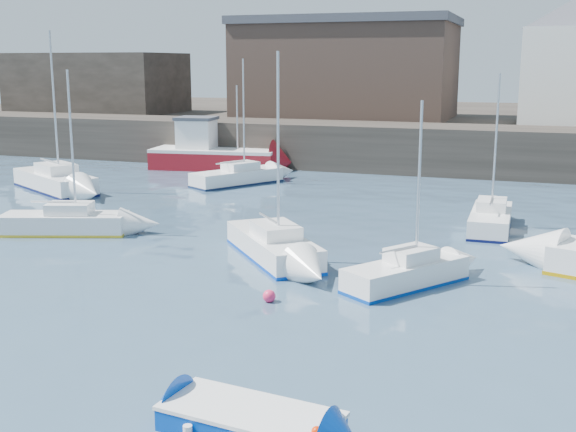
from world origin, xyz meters
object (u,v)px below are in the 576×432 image
(sailboat_c, at_px, (406,273))
(buoy_mid, at_px, (269,302))
(fishing_boat, at_px, (211,153))
(sailboat_h, at_px, (237,176))
(buoy_far, at_px, (279,234))
(sailboat_f, at_px, (491,219))
(sailboat_e, at_px, (55,181))
(sailboat_b, at_px, (273,245))
(blue_dinghy, at_px, (251,423))
(sailboat_a, at_px, (65,222))

(sailboat_c, relative_size, buoy_mid, 15.08)
(sailboat_c, bearing_deg, fishing_boat, 128.19)
(sailboat_h, bearing_deg, fishing_boat, 128.19)
(sailboat_c, bearing_deg, buoy_far, 139.25)
(sailboat_c, xyz_separation_m, sailboat_f, (1.97, 9.21, 0.01))
(sailboat_c, bearing_deg, sailboat_e, 152.91)
(sailboat_b, distance_m, sailboat_h, 16.47)
(buoy_far, bearing_deg, sailboat_h, 121.04)
(fishing_boat, bearing_deg, sailboat_e, -113.25)
(fishing_boat, relative_size, sailboat_f, 1.33)
(fishing_boat, bearing_deg, buoy_far, -56.49)
(sailboat_f, bearing_deg, sailboat_b, -134.31)
(blue_dinghy, relative_size, fishing_boat, 0.41)
(sailboat_a, xyz_separation_m, sailboat_b, (9.55, -0.70, 0.01))
(blue_dinghy, xyz_separation_m, buoy_mid, (-2.54, 7.70, -0.36))
(blue_dinghy, xyz_separation_m, sailboat_f, (3.02, 19.80, 0.10))
(buoy_mid, xyz_separation_m, buoy_far, (-2.71, 8.32, 0.00))
(sailboat_e, height_order, sailboat_f, sailboat_e)
(sailboat_f, bearing_deg, blue_dinghy, -98.67)
(blue_dinghy, height_order, fishing_boat, fishing_boat)
(fishing_boat, height_order, sailboat_f, sailboat_f)
(fishing_boat, xyz_separation_m, sailboat_h, (4.20, -5.33, -0.60))
(sailboat_e, height_order, buoy_mid, sailboat_e)
(blue_dinghy, xyz_separation_m, fishing_boat, (-16.06, 32.34, 0.71))
(sailboat_e, distance_m, buoy_mid, 22.87)
(fishing_boat, xyz_separation_m, sailboat_c, (17.11, -21.75, -0.63))
(sailboat_c, bearing_deg, sailboat_h, 128.19)
(sailboat_b, bearing_deg, sailboat_f, 45.69)
(sailboat_a, relative_size, sailboat_c, 1.15)
(sailboat_e, distance_m, sailboat_f, 23.73)
(fishing_boat, relative_size, sailboat_b, 1.18)
(sailboat_b, height_order, buoy_far, sailboat_b)
(sailboat_e, bearing_deg, sailboat_a, -51.02)
(sailboat_a, xyz_separation_m, buoy_far, (8.47, 2.88, -0.47))
(fishing_boat, xyz_separation_m, sailboat_b, (11.88, -19.90, -0.59))
(sailboat_c, bearing_deg, sailboat_b, 160.55)
(sailboat_b, bearing_deg, buoy_mid, -71.01)
(sailboat_b, height_order, buoy_mid, sailboat_b)
(fishing_boat, bearing_deg, buoy_mid, -61.26)
(fishing_boat, bearing_deg, blue_dinghy, -63.59)
(fishing_boat, distance_m, buoy_mid, 28.12)
(sailboat_b, xyz_separation_m, buoy_mid, (1.63, -4.73, -0.48))
(fishing_boat, relative_size, buoy_far, 19.65)
(sailboat_e, bearing_deg, fishing_boat, 66.75)
(blue_dinghy, bearing_deg, sailboat_f, 81.33)
(fishing_boat, xyz_separation_m, sailboat_e, (-4.58, -10.66, -0.51))
(blue_dinghy, height_order, sailboat_b, sailboat_b)
(sailboat_a, relative_size, sailboat_e, 0.78)
(sailboat_b, distance_m, buoy_mid, 5.03)
(sailboat_a, bearing_deg, sailboat_b, -4.20)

